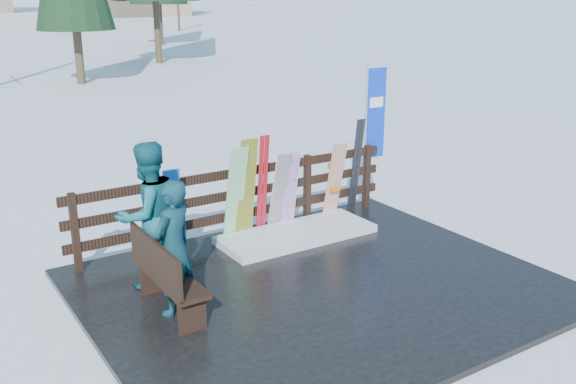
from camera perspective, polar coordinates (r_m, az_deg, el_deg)
ground at (r=8.76m, az=2.82°, el=-8.69°), size 700.00×700.00×0.00m
deck at (r=8.75m, az=2.83°, el=-8.45°), size 6.00×5.00×0.08m
fence at (r=10.22m, az=-4.30°, el=-0.36°), size 5.60×0.10×1.15m
snow_patch at (r=10.27m, az=0.77°, el=-3.77°), size 2.52×1.00×0.12m
bench at (r=7.94m, az=-10.94°, el=-7.14°), size 0.40×1.50×0.97m
snowboard_0 at (r=9.52m, az=-10.41°, el=-1.84°), size 0.26×0.25×1.36m
snowboard_1 at (r=9.92m, az=-4.69°, el=-0.22°), size 0.30×0.38×1.55m
snowboard_2 at (r=9.99m, az=-3.69°, el=0.23°), size 0.29×0.28×1.65m
snowboard_3 at (r=10.43m, az=0.16°, el=0.10°), size 0.26×0.24×1.33m
snowboard_4 at (r=10.32m, az=-0.80°, el=-0.03°), size 0.26×0.37×1.35m
snowboard_5 at (r=10.93m, az=4.16°, el=0.96°), size 0.29×0.32×1.37m
ski_pair_a at (r=10.21m, az=-2.27°, el=0.62°), size 0.16×0.19×1.65m
ski_pair_b at (r=11.24m, az=6.06°, el=2.27°), size 0.17×0.23×1.71m
rental_flag at (r=11.54m, az=7.57°, el=6.45°), size 0.45×0.04×2.60m
person_front at (r=7.81m, az=-10.13°, el=-4.91°), size 0.73×0.64×1.69m
person_back at (r=8.58m, az=-12.30°, el=-2.02°), size 1.11×0.96×1.96m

